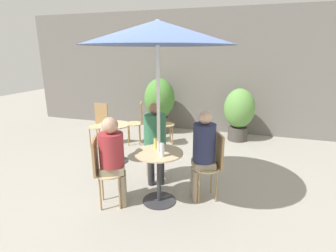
% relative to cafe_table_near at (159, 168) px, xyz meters
% --- Properties ---
extents(ground_plane, '(20.00, 20.00, 0.00)m').
position_rel_cafe_table_near_xyz_m(ground_plane, '(-0.04, -0.05, -0.49)').
color(ground_plane, '#9E998E').
extents(storefront_wall, '(10.00, 0.06, 3.00)m').
position_rel_cafe_table_near_xyz_m(storefront_wall, '(-0.04, 3.60, 1.01)').
color(storefront_wall, slate).
rests_on(storefront_wall, ground_plane).
extents(cafe_table_near, '(0.64, 0.64, 0.72)m').
position_rel_cafe_table_near_xyz_m(cafe_table_near, '(0.00, 0.00, 0.00)').
color(cafe_table_near, '#2D2D33').
rests_on(cafe_table_near, ground_plane).
extents(cafe_table_far, '(0.58, 0.58, 0.72)m').
position_rel_cafe_table_near_xyz_m(cafe_table_far, '(-1.24, 1.05, -0.03)').
color(cafe_table_far, '#2D2D33').
rests_on(cafe_table_far, ground_plane).
extents(bistro_chair_0, '(0.42, 0.41, 0.94)m').
position_rel_cafe_table_near_xyz_m(bistro_chair_0, '(0.67, 0.31, 0.08)').
color(bistro_chair_0, tan).
rests_on(bistro_chair_0, ground_plane).
extents(bistro_chair_1, '(0.41, 0.42, 0.94)m').
position_rel_cafe_table_near_xyz_m(bistro_chair_1, '(-0.31, 0.67, 0.08)').
color(bistro_chair_1, tan).
rests_on(bistro_chair_1, ground_plane).
extents(bistro_chair_2, '(0.42, 0.41, 0.94)m').
position_rel_cafe_table_near_xyz_m(bistro_chair_2, '(-0.67, -0.31, 0.08)').
color(bistro_chair_2, tan).
rests_on(bistro_chair_2, ground_plane).
extents(bistro_chair_3, '(0.42, 0.40, 0.94)m').
position_rel_cafe_table_near_xyz_m(bistro_chair_3, '(-1.24, 2.10, 0.08)').
color(bistro_chair_3, tan).
rests_on(bistro_chair_3, ground_plane).
extents(bistro_chair_4, '(0.43, 0.42, 0.94)m').
position_rel_cafe_table_near_xyz_m(bistro_chair_4, '(-0.70, 2.17, 0.08)').
color(bistro_chair_4, tan).
rests_on(bistro_chair_4, ground_plane).
extents(bistro_chair_5, '(0.38, 0.38, 0.94)m').
position_rel_cafe_table_near_xyz_m(bistro_chair_5, '(-1.95, 1.70, 0.08)').
color(bistro_chair_5, tan).
rests_on(bistro_chair_5, ground_plane).
extents(seated_person_0, '(0.37, 0.35, 1.26)m').
position_rel_cafe_table_near_xyz_m(seated_person_0, '(0.54, 0.25, 0.27)').
color(seated_person_0, gray).
rests_on(seated_person_0, ground_plane).
extents(seated_person_1, '(0.40, 0.41, 1.27)m').
position_rel_cafe_table_near_xyz_m(seated_person_1, '(-0.25, 0.54, 0.26)').
color(seated_person_1, '#2D2D33').
rests_on(seated_person_1, ground_plane).
extents(seated_person_2, '(0.39, 0.37, 1.22)m').
position_rel_cafe_table_near_xyz_m(seated_person_2, '(-0.54, -0.25, 0.25)').
color(seated_person_2, gray).
rests_on(seated_person_2, ground_plane).
extents(beer_glass_0, '(0.06, 0.06, 0.17)m').
position_rel_cafe_table_near_xyz_m(beer_glass_0, '(0.09, -0.12, 0.32)').
color(beer_glass_0, silver).
rests_on(beer_glass_0, cafe_table_near).
extents(beer_glass_1, '(0.06, 0.06, 0.15)m').
position_rel_cafe_table_near_xyz_m(beer_glass_1, '(-0.08, 0.12, 0.31)').
color(beer_glass_1, '#DBC65B').
rests_on(beer_glass_1, cafe_table_near).
extents(potted_plant_0, '(0.75, 0.75, 1.38)m').
position_rel_cafe_table_near_xyz_m(potted_plant_0, '(-1.06, 3.04, 0.31)').
color(potted_plant_0, brown).
rests_on(potted_plant_0, ground_plane).
extents(potted_plant_1, '(0.69, 0.69, 1.21)m').
position_rel_cafe_table_near_xyz_m(potted_plant_1, '(0.87, 3.03, 0.19)').
color(potted_plant_1, '#47423D').
rests_on(potted_plant_1, ground_plane).
extents(umbrella, '(1.83, 1.83, 2.35)m').
position_rel_cafe_table_near_xyz_m(umbrella, '(0.00, 0.00, 1.71)').
color(umbrella, silver).
rests_on(umbrella, ground_plane).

